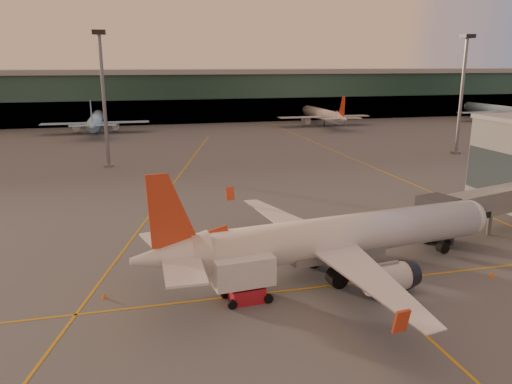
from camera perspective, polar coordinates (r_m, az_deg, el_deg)
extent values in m
plane|color=#4C4F54|center=(42.27, 9.38, -13.52)|extent=(600.00, 600.00, 0.00)
cube|color=#C98F12|center=(46.39, 6.90, -10.76)|extent=(80.00, 0.25, 0.01)
cube|color=#C98F12|center=(81.62, -9.89, 0.33)|extent=(31.30, 115.98, 0.01)
cube|color=#C98F12|center=(115.23, 9.33, 4.50)|extent=(0.25, 160.00, 0.01)
cube|color=#C98F12|center=(38.56, 21.53, -17.39)|extent=(0.25, 30.00, 0.01)
cube|color=#19382D|center=(177.07, -9.29, 10.57)|extent=(400.00, 18.00, 16.00)
cube|color=gray|center=(176.71, -9.41, 13.42)|extent=(400.00, 20.00, 1.60)
cube|color=black|center=(168.95, -8.97, 9.04)|extent=(400.00, 1.00, 8.00)
cylinder|color=slate|center=(100.37, -16.97, 9.79)|extent=(0.70, 0.70, 25.00)
cube|color=black|center=(100.25, -17.53, 17.03)|extent=(2.40, 2.40, 0.80)
cube|color=slate|center=(101.99, -16.46, 2.93)|extent=(1.60, 1.60, 0.50)
cylinder|color=slate|center=(119.33, 22.42, 10.00)|extent=(0.70, 0.70, 25.00)
cube|color=black|center=(119.23, 23.03, 16.07)|extent=(2.40, 2.40, 0.80)
cube|color=slate|center=(120.70, 21.86, 4.21)|extent=(1.60, 1.60, 0.50)
cylinder|color=silver|center=(48.47, 10.12, -4.85)|extent=(30.21, 7.59, 3.85)
sphere|color=silver|center=(57.47, 23.00, -2.71)|extent=(3.77, 3.77, 3.77)
cube|color=black|center=(58.10, 23.82, -2.12)|extent=(2.03, 2.70, 0.67)
cone|color=silver|center=(42.48, -9.79, -7.25)|extent=(6.99, 4.45, 3.65)
cube|color=silver|center=(39.54, -8.27, -8.73)|extent=(3.19, 6.25, 0.19)
cylinder|color=silver|center=(45.14, 14.70, -9.49)|extent=(4.30, 2.99, 2.50)
cylinder|color=black|center=(46.51, 9.23, -9.61)|extent=(1.89, 1.55, 1.73)
cylinder|color=black|center=(46.30, 9.26, -9.01)|extent=(0.35, 0.35, 1.06)
cube|color=silver|center=(45.53, -10.20, -5.62)|extent=(4.63, 6.81, 0.19)
cylinder|color=silver|center=(54.27, 7.47, -4.97)|extent=(4.30, 2.99, 2.50)
cylinder|color=black|center=(50.51, 6.34, -7.50)|extent=(1.89, 1.55, 1.73)
cylinder|color=black|center=(50.32, 6.36, -6.94)|extent=(0.35, 0.35, 1.06)
cube|color=slate|center=(48.36, 8.93, -6.42)|extent=(9.81, 4.25, 1.54)
cylinder|color=black|center=(56.44, 20.56, -5.97)|extent=(1.30, 0.92, 1.21)
cube|color=slate|center=(64.33, 25.39, -0.93)|extent=(18.79, 7.49, 2.70)
cube|color=#2D3035|center=(57.82, 19.99, -2.01)|extent=(4.18, 4.18, 3.00)
cube|color=#2D3035|center=(60.21, 20.46, -4.35)|extent=(1.60, 2.40, 2.40)
cylinder|color=black|center=(59.62, 20.99, -5.40)|extent=(0.80, 0.40, 0.80)
cylinder|color=black|center=(61.31, 19.82, -4.75)|extent=(0.80, 0.40, 0.80)
cylinder|color=slate|center=(65.04, 25.13, -3.24)|extent=(0.50, 0.50, 2.85)
cube|color=maroon|center=(43.48, -1.09, -11.49)|extent=(3.03, 2.39, 1.33)
cube|color=silver|center=(42.53, -1.45, -9.02)|extent=(5.34, 2.70, 2.49)
cylinder|color=black|center=(42.26, -2.72, -12.73)|extent=(0.83, 0.39, 0.80)
cylinder|color=black|center=(43.19, 1.43, -12.08)|extent=(0.83, 0.39, 0.80)
cube|color=black|center=(60.69, 19.51, -4.82)|extent=(3.05, 1.64, 0.98)
cube|color=gold|center=(60.48, 19.57, -4.22)|extent=(1.27, 1.44, 0.80)
cylinder|color=black|center=(59.61, 19.02, -5.31)|extent=(0.63, 0.28, 0.62)
cylinder|color=black|center=(60.80, 20.71, -5.08)|extent=(0.63, 0.28, 0.62)
cone|color=#EB5F0C|center=(45.97, -16.96, -11.22)|extent=(0.41, 0.41, 0.52)
cube|color=#EB5F0C|center=(46.08, -16.93, -11.50)|extent=(0.35, 0.35, 0.03)
cone|color=#EB5F0C|center=(65.48, 2.43, -2.73)|extent=(0.49, 0.49, 0.62)
cube|color=#EB5F0C|center=(65.57, 2.43, -2.98)|extent=(0.42, 0.42, 0.03)
cone|color=#EB5F0C|center=(53.01, 25.36, -8.47)|extent=(0.45, 0.45, 0.58)
cube|color=#EB5F0C|center=(53.12, 25.33, -8.75)|extent=(0.39, 0.39, 0.03)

